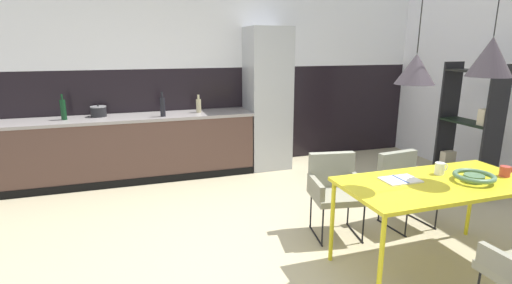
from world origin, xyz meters
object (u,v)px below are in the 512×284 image
(dining_table, at_px, (438,188))
(armchair_by_stool, at_px, (335,184))
(open_book, at_px, (400,180))
(mug_tall_blue, at_px, (505,171))
(refrigerator_column, at_px, (267,99))
(open_shelf_unit, at_px, (469,128))
(fruit_bowl, at_px, (474,177))
(cooking_pot, at_px, (99,111))
(bottle_wine_green, at_px, (63,109))
(bottle_vinegar_dark, at_px, (199,105))
(pendant_lamp_over_table_far, at_px, (491,57))
(pendant_lamp_over_table_near, at_px, (416,69))
(armchair_far_side, at_px, (405,180))
(bottle_spice_small, at_px, (163,106))
(mug_short_terracotta, at_px, (440,168))

(dining_table, xyz_separation_m, armchair_by_stool, (-0.47, 0.81, -0.20))
(open_book, bearing_deg, mug_tall_blue, -11.28)
(refrigerator_column, height_order, open_shelf_unit, refrigerator_column)
(dining_table, height_order, armchair_by_stool, armchair_by_stool)
(fruit_bowl, xyz_separation_m, open_shelf_unit, (1.42, 1.42, 0.01))
(cooking_pot, bearing_deg, bottle_wine_green, -165.12)
(bottle_vinegar_dark, relative_size, pendant_lamp_over_table_far, 0.19)
(pendant_lamp_over_table_near, bearing_deg, armchair_by_stool, 101.24)
(armchair_far_side, xyz_separation_m, bottle_wine_green, (-3.46, 2.30, 0.55))
(fruit_bowl, bearing_deg, cooking_pot, 132.70)
(refrigerator_column, xyz_separation_m, pendant_lamp_over_table_near, (0.06, -3.05, 0.62))
(bottle_wine_green, bearing_deg, bottle_vinegar_dark, 0.32)
(open_shelf_unit, bearing_deg, refrigerator_column, -130.01)
(fruit_bowl, relative_size, pendant_lamp_over_table_far, 0.24)
(open_shelf_unit, distance_m, pendant_lamp_over_table_near, 2.54)
(bottle_spice_small, bearing_deg, refrigerator_column, 5.49)
(mug_short_terracotta, height_order, bottle_spice_small, bottle_spice_small)
(cooking_pot, xyz_separation_m, bottle_wine_green, (-0.41, -0.11, 0.06))
(armchair_far_side, xyz_separation_m, open_shelf_unit, (1.37, 0.57, 0.34))
(armchair_far_side, xyz_separation_m, cooking_pot, (-3.06, 2.41, 0.48))
(refrigerator_column, xyz_separation_m, bottle_vinegar_dark, (-1.03, 0.01, -0.05))
(cooking_pot, relative_size, open_shelf_unit, 0.13)
(dining_table, xyz_separation_m, bottle_vinegar_dark, (-1.40, 3.08, 0.29))
(pendant_lamp_over_table_near, xyz_separation_m, pendant_lamp_over_table_far, (0.63, -0.05, 0.08))
(armchair_by_stool, bearing_deg, bottle_spice_small, -46.32)
(fruit_bowl, relative_size, mug_tall_blue, 2.53)
(armchair_far_side, xyz_separation_m, armchair_by_stool, (-0.79, 0.04, 0.03))
(bottle_vinegar_dark, xyz_separation_m, pendant_lamp_over_table_near, (1.09, -3.06, 0.67))
(pendant_lamp_over_table_near, bearing_deg, fruit_bowl, -10.07)
(dining_table, bearing_deg, armchair_by_stool, 120.41)
(armchair_far_side, distance_m, pendant_lamp_over_table_near, 1.53)
(cooking_pot, relative_size, pendant_lamp_over_table_near, 0.15)
(mug_tall_blue, bearing_deg, refrigerator_column, 107.67)
(bottle_wine_green, bearing_deg, pendant_lamp_over_table_far, -41.85)
(cooking_pot, xyz_separation_m, pendant_lamp_over_table_far, (3.06, -3.21, 0.78))
(pendant_lamp_over_table_near, bearing_deg, refrigerator_column, 91.05)
(dining_table, xyz_separation_m, pendant_lamp_over_table_far, (0.32, -0.03, 1.03))
(refrigerator_column, relative_size, bottle_vinegar_dark, 8.21)
(fruit_bowl, distance_m, mug_short_terracotta, 0.26)
(open_book, xyz_separation_m, mug_tall_blue, (0.90, -0.18, 0.04))
(open_book, relative_size, mug_short_terracotta, 2.37)
(dining_table, bearing_deg, bottle_vinegar_dark, 114.51)
(refrigerator_column, relative_size, fruit_bowl, 6.52)
(open_book, bearing_deg, bottle_vinegar_dark, 110.83)
(open_shelf_unit, bearing_deg, bottle_wine_green, -109.72)
(mug_tall_blue, xyz_separation_m, bottle_vinegar_dark, (-2.03, 3.14, 0.19))
(cooking_pot, bearing_deg, pendant_lamp_over_table_far, -46.41)
(open_book, height_order, mug_tall_blue, mug_tall_blue)
(fruit_bowl, height_order, bottle_vinegar_dark, bottle_vinegar_dark)
(refrigerator_column, bearing_deg, bottle_wine_green, 179.98)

